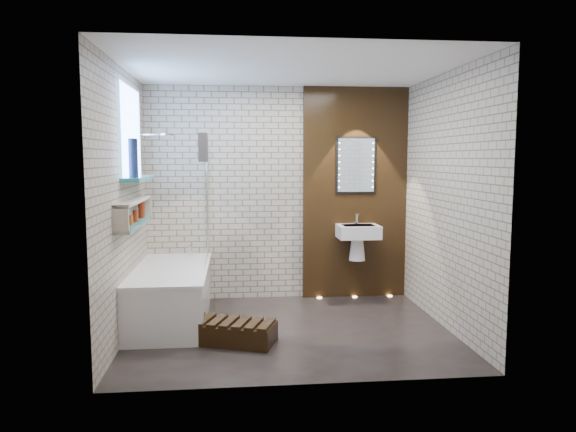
{
  "coord_description": "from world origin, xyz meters",
  "views": [
    {
      "loc": [
        -0.54,
        -5.19,
        1.73
      ],
      "look_at": [
        0.0,
        0.15,
        1.15
      ],
      "focal_mm": 33.13,
      "sensor_mm": 36.0,
      "label": 1
    }
  ],
  "objects": [
    {
      "name": "display_niche",
      "position": [
        -1.53,
        0.15,
        1.2
      ],
      "size": [
        0.14,
        1.3,
        0.26
      ],
      "color": "teal",
      "rests_on": "room_shell"
    },
    {
      "name": "floor_uplights",
      "position": [
        0.95,
        1.2,
        0.01
      ],
      "size": [
        0.96,
        0.06,
        0.01
      ],
      "color": "#FFD899",
      "rests_on": "ground"
    },
    {
      "name": "walnut_panel",
      "position": [
        0.95,
        1.27,
        1.3
      ],
      "size": [
        1.3,
        0.06,
        2.6
      ],
      "primitive_type": "cube",
      "color": "black",
      "rests_on": "ground"
    },
    {
      "name": "walnut_step",
      "position": [
        -0.6,
        -0.3,
        0.09
      ],
      "size": [
        0.92,
        0.63,
        0.19
      ],
      "primitive_type": "cube",
      "rotation": [
        0.0,
        0.0,
        -0.33
      ],
      "color": "black",
      "rests_on": "ground"
    },
    {
      "name": "bathtub",
      "position": [
        -1.22,
        0.45,
        0.29
      ],
      "size": [
        0.79,
        1.74,
        0.7
      ],
      "color": "white",
      "rests_on": "ground"
    },
    {
      "name": "towel",
      "position": [
        -0.87,
        0.6,
        1.85
      ],
      "size": [
        0.09,
        0.23,
        0.31
      ],
      "primitive_type": "cube",
      "color": "black",
      "rests_on": "bath_screen"
    },
    {
      "name": "sill_vases",
      "position": [
        -1.5,
        0.02,
        1.74
      ],
      "size": [
        0.09,
        0.09,
        0.37
      ],
      "color": "#121932",
      "rests_on": "clerestory_window"
    },
    {
      "name": "clerestory_window",
      "position": [
        -1.57,
        0.35,
        1.9
      ],
      "size": [
        0.18,
        1.0,
        0.94
      ],
      "color": "#7FADE0",
      "rests_on": "room_shell"
    },
    {
      "name": "washbasin",
      "position": [
        0.95,
        1.07,
        0.79
      ],
      "size": [
        0.5,
        0.36,
        0.58
      ],
      "color": "white",
      "rests_on": "walnut_panel"
    },
    {
      "name": "led_mirror",
      "position": [
        0.95,
        1.23,
        1.65
      ],
      "size": [
        0.5,
        0.02,
        0.7
      ],
      "color": "black",
      "rests_on": "walnut_panel"
    },
    {
      "name": "ground",
      "position": [
        0.0,
        0.0,
        0.0
      ],
      "size": [
        3.2,
        3.2,
        0.0
      ],
      "primitive_type": "plane",
      "color": "black",
      "rests_on": "ground"
    },
    {
      "name": "bath_screen",
      "position": [
        -0.87,
        0.89,
        1.28
      ],
      "size": [
        0.01,
        0.78,
        1.4
      ],
      "primitive_type": "cube",
      "color": "white",
      "rests_on": "bathtub"
    },
    {
      "name": "niche_bottles",
      "position": [
        -1.53,
        0.27,
        1.17
      ],
      "size": [
        0.07,
        0.96,
        0.17
      ],
      "color": "maroon",
      "rests_on": "display_niche"
    },
    {
      "name": "room_shell",
      "position": [
        0.0,
        0.0,
        1.3
      ],
      "size": [
        3.24,
        3.2,
        2.6
      ],
      "color": "tan",
      "rests_on": "ground"
    },
    {
      "name": "shower_head",
      "position": [
        -1.3,
        0.95,
        2.0
      ],
      "size": [
        0.18,
        0.18,
        0.02
      ],
      "primitive_type": "cylinder",
      "color": "silver",
      "rests_on": "room_shell"
    }
  ]
}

